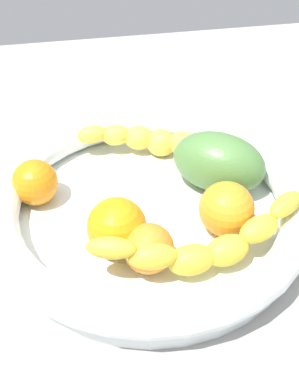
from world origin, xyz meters
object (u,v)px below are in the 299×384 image
orange_front (117,227)px  orange_mid_right (226,209)px  orange_mid_left (149,249)px  banana_draped_right (207,244)px  banana_draped_left (160,142)px  fruit_bowl (150,206)px  orange_rear (35,182)px  mango_green (219,162)px

orange_front → orange_mid_right: 12.39cm
orange_mid_left → orange_mid_right: orange_mid_right is taller
orange_mid_right → orange_front: bearing=-177.0°
banana_draped_right → orange_mid_left: (-5.88, 1.11, -0.56)cm
banana_draped_left → orange_mid_right: orange_mid_right is taller
fruit_bowl → orange_rear: bearing=160.1°
banana_draped_left → orange_mid_right: 16.05cm
mango_green → orange_rear: bearing=176.0°
orange_mid_right → mango_green: bearing=79.1°
banana_draped_left → orange_mid_right: (4.23, -15.47, 0.59)cm
banana_draped_left → orange_mid_right: size_ratio=3.28×
orange_front → banana_draped_left: bearing=63.2°
orange_rear → mango_green: (22.33, -1.57, 0.91)cm
orange_mid_left → mango_green: 16.17cm
banana_draped_right → orange_rear: banana_draped_right is taller
orange_front → orange_rear: bearing=129.9°
mango_green → orange_mid_left: bearing=-133.4°
orange_mid_right → orange_mid_left: bearing=-158.1°
fruit_bowl → mango_green: 10.20cm
mango_green → orange_front: bearing=-148.5°
banana_draped_right → mango_green: (5.21, 12.83, 0.46)cm
orange_mid_right → orange_rear: size_ratio=1.12×
fruit_bowl → mango_green: bearing=18.8°
orange_mid_left → banana_draped_right: bearing=-10.7°
orange_front → orange_mid_left: bearing=-48.9°
fruit_bowl → banana_draped_left: (3.55, 10.76, 1.62)cm
banana_draped_right → orange_rear: size_ratio=4.42×
banana_draped_left → orange_rear: bearing=-160.0°
orange_rear → banana_draped_right: bearing=-40.1°
orange_mid_right → mango_green: mango_green is taller
fruit_bowl → orange_front: (-4.60, -5.36, 2.32)cm
fruit_bowl → orange_rear: 14.00cm
orange_mid_right → orange_rear: bearing=155.6°
banana_draped_left → orange_mid_right: bearing=-74.7°
orange_mid_left → orange_mid_right: size_ratio=0.86×
orange_front → orange_mid_right: bearing=3.0°
orange_mid_left → orange_mid_right: bearing=21.9°
orange_mid_left → fruit_bowl: bearing=78.1°
orange_mid_left → mango_green: mango_green is taller
banana_draped_right → orange_mid_right: (3.69, 4.96, -0.12)cm
banana_draped_left → orange_mid_left: orange_mid_left is taller
fruit_bowl → orange_mid_left: bearing=-101.9°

